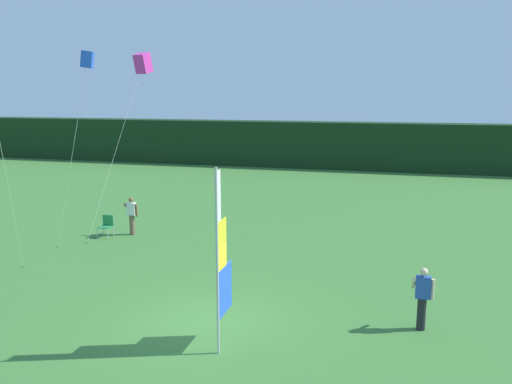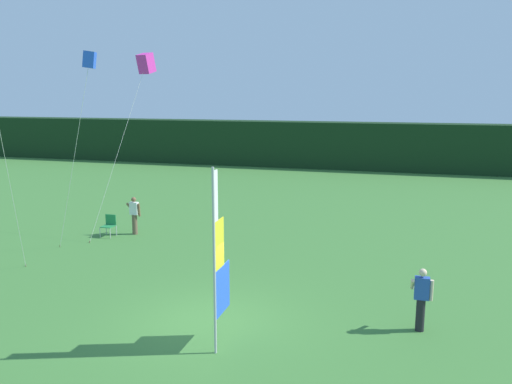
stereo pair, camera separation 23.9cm
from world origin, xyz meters
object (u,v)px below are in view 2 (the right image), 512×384
Objects in this scene: person_near_banner at (134,214)px; kite_magenta_box_2 at (146,64)px; person_mid_field at (421,298)px; banner_flag at (219,263)px; kite_blue_box_1 at (89,61)px; folding_chair at (109,224)px.

kite_magenta_box_2 reaches higher than person_near_banner.
banner_flag is at bearing -154.02° from person_mid_field.
kite_blue_box_1 is at bearing 140.73° from banner_flag.
person_mid_field is at bearing -24.74° from folding_chair.
person_near_banner is at bearing -90.19° from kite_magenta_box_2.
kite_blue_box_1 reaches higher than folding_chair.
kite_magenta_box_2 reaches higher than banner_flag.
kite_blue_box_1 reaches higher than person_mid_field.
kite_magenta_box_2 is at bearing 145.83° from person_mid_field.
folding_chair is (-0.90, -0.54, -0.34)m from person_near_banner.
banner_flag is at bearing -39.27° from kite_blue_box_1.
kite_magenta_box_2 is (-0.21, 4.53, 0.16)m from kite_blue_box_1.
person_mid_field is 13.60m from folding_chair.
person_mid_field is 1.84× the size of folding_chair.
person_near_banner reaches higher than folding_chair.
person_mid_field is at bearing -16.10° from kite_blue_box_1.
banner_flag is 13.16m from kite_magenta_box_2.
kite_blue_box_1 is (0.22, -2.99, 6.13)m from person_near_banner.
person_near_banner is 0.98× the size of person_mid_field.
banner_flag is 2.70× the size of person_near_banner.
banner_flag is at bearing -45.42° from folding_chair.
person_near_banner is 0.21× the size of kite_magenta_box_2.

